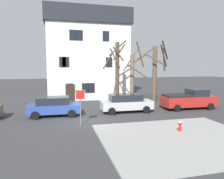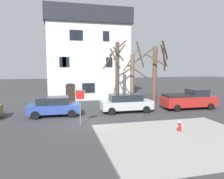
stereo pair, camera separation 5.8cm
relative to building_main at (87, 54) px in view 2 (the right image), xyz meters
The scene contains 11 objects.
ground_plane 14.76m from the building_main, 97.23° to the right, with size 120.00×120.00×0.00m, color #38383A.
sidewalk_slab 19.95m from the building_main, 81.07° to the right, with size 9.24×7.75×0.12m, color #999993.
building_main is the anchor object (origin of this frame).
tree_bare_near 8.17m from the building_main, 73.59° to the right, with size 2.83×2.51×7.16m.
tree_bare_mid 9.98m from the building_main, 68.11° to the right, with size 2.62×3.14×6.71m.
tree_bare_far 10.84m from the building_main, 53.63° to the right, with size 3.10×3.13×6.93m.
car_blue_wagon 12.82m from the building_main, 111.62° to the right, with size 4.35×2.19×1.67m.
car_silver_wagon 12.28m from the building_main, 78.68° to the right, with size 4.81×2.03×1.70m.
pickup_truck_red 14.95m from the building_main, 51.25° to the right, with size 5.37×2.37×1.99m.
fire_hydrant 18.90m from the building_main, 78.42° to the right, with size 0.42×0.22×0.69m.
street_sign_pole 15.31m from the building_main, 99.42° to the right, with size 0.76×0.07×2.61m.
Camera 2 is at (-2.10, -16.13, 4.30)m, focal length 33.87 mm.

